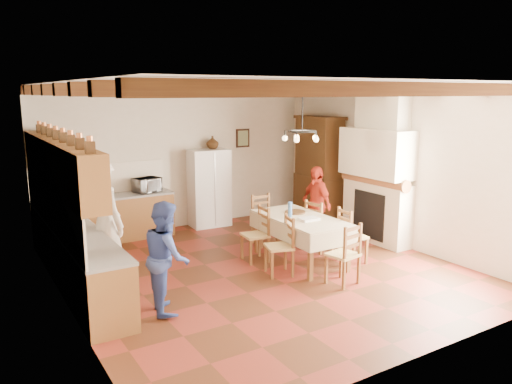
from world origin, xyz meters
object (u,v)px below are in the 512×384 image
refrigerator (208,187)px  chair_right_near (353,235)px  chair_end_far (265,220)px  person_woman_blue (166,257)px  hutch (318,170)px  chair_right_far (319,225)px  dining_table (300,222)px  chair_left_near (279,246)px  chair_left_far (255,234)px  chair_end_near (343,253)px  person_man (106,224)px  microwave (147,185)px  person_woman_red (316,204)px

refrigerator → chair_right_near: (1.00, -3.53, -0.36)m
chair_end_far → person_woman_blue: person_woman_blue is taller
refrigerator → hutch: 2.47m
chair_right_far → chair_end_far: bearing=25.2°
chair_right_far → chair_end_far: same height
chair_right_near → chair_right_far: 0.81m
dining_table → chair_left_near: (-0.65, -0.31, -0.23)m
dining_table → hutch: bearing=45.3°
chair_left_far → chair_right_far: bearing=90.5°
chair_right_near → chair_end_near: 1.04m
chair_right_near → chair_end_near: size_ratio=1.00×
chair_left_far → person_man: size_ratio=0.50×
dining_table → chair_end_near: size_ratio=1.91×
chair_right_near → microwave: microwave is taller
person_woman_blue → chair_right_near: bearing=-74.2°
hutch → person_man: 5.22m
refrigerator → person_man: bearing=-136.5°
chair_right_near → person_woman_blue: 3.43m
chair_right_far → person_man: size_ratio=0.50×
refrigerator → dining_table: refrigerator is taller
chair_left_far → person_woman_red: size_ratio=0.65×
refrigerator → person_woman_red: 2.52m
chair_end_near → person_woman_blue: person_woman_blue is taller
chair_right_near → person_woman_red: bearing=-4.2°
chair_right_far → chair_end_near: (-0.71, -1.46, 0.00)m
person_woman_red → person_man: bearing=-83.6°
person_woman_blue → person_woman_red: (3.69, 1.50, -0.01)m
dining_table → chair_left_far: (-0.63, 0.45, -0.23)m
person_woman_blue → chair_end_near: bearing=-87.8°
hutch → chair_left_far: size_ratio=2.46×
chair_left_far → person_man: person_man is taller
chair_right_far → chair_end_near: 1.63m
hutch → dining_table: size_ratio=1.29×
chair_right_far → person_man: (-3.77, 0.33, 0.48)m
chair_end_near → person_woman_blue: bearing=-21.3°
person_man → person_woman_red: 4.14m
chair_left_far → chair_end_far: bearing=143.1°
chair_left_near → person_man: person_man is taller
dining_table → chair_left_far: chair_left_far is taller
dining_table → microwave: size_ratio=3.56×
chair_left_near → person_woman_blue: bearing=-64.9°
chair_end_far → microwave: (-1.68, 1.79, 0.56)m
person_man → chair_right_far: bearing=-113.5°
chair_left_far → chair_end_near: same height
chair_end_far → chair_right_near: bearing=-65.1°
dining_table → chair_left_far: 0.80m
dining_table → microwave: 3.40m
refrigerator → dining_table: (0.25, -3.05, -0.13)m
chair_end_near → person_woman_blue: size_ratio=0.64×
refrigerator → hutch: bearing=-22.5°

